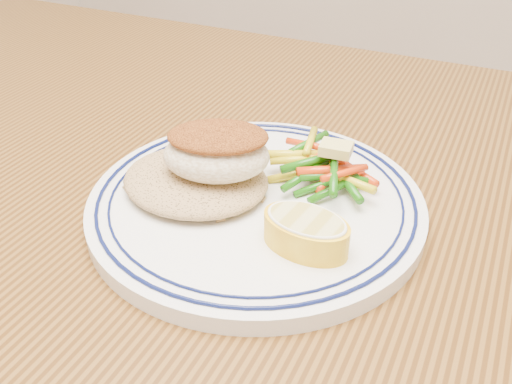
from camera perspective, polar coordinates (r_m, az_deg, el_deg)
The scene contains 7 objects.
dining_table at distance 0.53m, azimuth 2.80°, elevation -12.18°, with size 1.50×0.90×0.75m.
plate at distance 0.48m, azimuth 0.00°, elevation -1.04°, with size 0.28×0.28×0.02m.
rice_pilaf at distance 0.49m, azimuth -6.07°, elevation 1.50°, with size 0.13×0.11×0.02m, color #98784C.
fish_fillet at distance 0.47m, azimuth -3.95°, elevation 4.13°, with size 0.11×0.09×0.04m.
vegetable_pile at distance 0.50m, azimuth 6.78°, elevation 2.41°, with size 0.11×0.10×0.03m.
butter_pat at distance 0.49m, azimuth 8.01°, elevation 4.31°, with size 0.03×0.02×0.01m, color #D4C667.
lemon_wedge at distance 0.42m, azimuth 5.02°, elevation -3.89°, with size 0.07×0.07×0.03m.
Camera 1 is at (0.14, -0.35, 1.03)m, focal length 40.00 mm.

